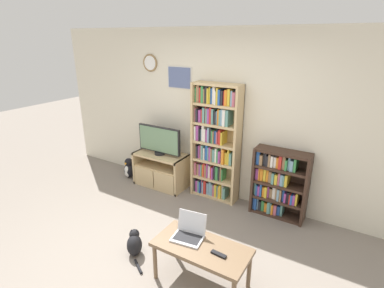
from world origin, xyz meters
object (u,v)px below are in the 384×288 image
(television, at_px, (159,140))
(laptop, at_px, (189,232))
(penguin_figurine, at_px, (129,169))
(remote_near_laptop, at_px, (219,254))
(coffee_table, at_px, (201,250))
(bookshelf_tall, at_px, (215,142))
(cat, at_px, (135,244))
(tv_stand, at_px, (161,170))
(bookshelf_short, at_px, (277,183))

(television, relative_size, laptop, 2.31)
(laptop, distance_m, penguin_figurine, 2.65)
(remote_near_laptop, bearing_deg, penguin_figurine, 63.50)
(television, distance_m, coffee_table, 2.34)
(bookshelf_tall, xyz_separation_m, coffee_table, (0.74, -1.71, -0.51))
(remote_near_laptop, distance_m, cat, 1.16)
(tv_stand, xyz_separation_m, penguin_figurine, (-0.68, -0.07, -0.12))
(bookshelf_short, height_order, cat, bookshelf_short)
(coffee_table, height_order, laptop, laptop)
(cat, bearing_deg, laptop, -30.03)
(penguin_figurine, bearing_deg, bookshelf_short, 4.35)
(bookshelf_tall, distance_m, bookshelf_short, 1.10)
(remote_near_laptop, distance_m, penguin_figurine, 3.02)
(remote_near_laptop, height_order, penguin_figurine, remote_near_laptop)
(bookshelf_tall, xyz_separation_m, laptop, (0.56, -1.65, -0.39))
(laptop, height_order, cat, laptop)
(remote_near_laptop, bearing_deg, cat, 93.58)
(tv_stand, relative_size, bookshelf_tall, 0.50)
(bookshelf_tall, relative_size, remote_near_laptop, 11.25)
(penguin_figurine, bearing_deg, remote_near_laptop, -30.62)
(laptop, height_order, penguin_figurine, laptop)
(bookshelf_tall, relative_size, laptop, 5.23)
(bookshelf_tall, bearing_deg, coffee_table, -66.58)
(bookshelf_short, height_order, penguin_figurine, bookshelf_short)
(tv_stand, bearing_deg, cat, -63.45)
(television, relative_size, bookshelf_short, 0.81)
(laptop, bearing_deg, penguin_figurine, 138.95)
(television, xyz_separation_m, coffee_table, (1.70, -1.56, -0.42))
(coffee_table, distance_m, penguin_figurine, 2.82)
(coffee_table, height_order, penguin_figurine, coffee_table)
(remote_near_laptop, xyz_separation_m, penguin_figurine, (-2.59, 1.53, -0.31))
(bookshelf_short, relative_size, cat, 2.32)
(tv_stand, bearing_deg, laptop, -44.88)
(coffee_table, relative_size, laptop, 2.81)
(bookshelf_tall, bearing_deg, laptop, -71.28)
(bookshelf_short, bearing_deg, coffee_table, -99.14)
(tv_stand, relative_size, television, 1.13)
(bookshelf_short, bearing_deg, television, -175.93)
(tv_stand, relative_size, cat, 2.12)
(penguin_figurine, bearing_deg, bookshelf_tall, 7.35)
(penguin_figurine, bearing_deg, tv_stand, 5.68)
(television, bearing_deg, tv_stand, 57.25)
(laptop, relative_size, penguin_figurine, 0.94)
(tv_stand, relative_size, laptop, 2.60)
(laptop, bearing_deg, coffee_table, -27.66)
(tv_stand, relative_size, coffee_table, 0.93)
(bookshelf_short, xyz_separation_m, penguin_figurine, (-2.65, -0.20, -0.33))
(laptop, bearing_deg, cat, 178.93)
(bookshelf_short, height_order, remote_near_laptop, bookshelf_short)
(television, distance_m, laptop, 2.15)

